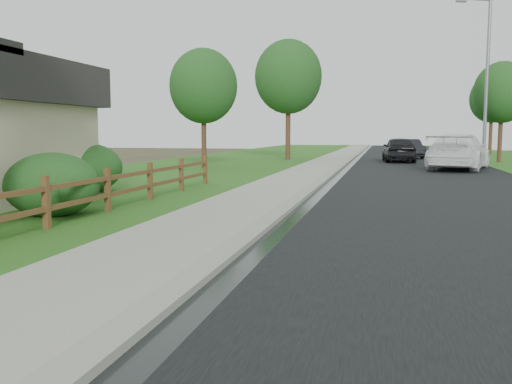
% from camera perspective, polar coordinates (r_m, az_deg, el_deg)
% --- Properties ---
extents(ground, '(120.00, 120.00, 0.00)m').
position_cam_1_polar(ground, '(5.20, -20.61, -15.85)').
color(ground, '#3D3621').
extents(road, '(8.00, 90.00, 0.02)m').
position_cam_1_polar(road, '(39.06, 16.04, 3.21)').
color(road, black).
rests_on(road, ground).
extents(curb, '(0.40, 90.00, 0.12)m').
position_cam_1_polar(curb, '(39.09, 9.88, 3.44)').
color(curb, gray).
rests_on(curb, ground).
extents(wet_gutter, '(0.50, 90.00, 0.00)m').
position_cam_1_polar(wet_gutter, '(39.07, 10.39, 3.37)').
color(wet_gutter, black).
rests_on(wet_gutter, road).
extents(sidewalk, '(2.20, 90.00, 0.10)m').
position_cam_1_polar(sidewalk, '(39.19, 7.97, 3.46)').
color(sidewalk, gray).
rests_on(sidewalk, ground).
extents(grass_strip, '(1.60, 90.00, 0.06)m').
position_cam_1_polar(grass_strip, '(39.41, 5.22, 3.48)').
color(grass_strip, '#265819').
rests_on(grass_strip, ground).
extents(lawn_near, '(9.00, 90.00, 0.04)m').
position_cam_1_polar(lawn_near, '(40.47, -2.10, 3.56)').
color(lawn_near, '#265819').
rests_on(lawn_near, ground).
extents(ranch_fence, '(0.12, 16.92, 1.10)m').
position_cam_1_polar(ranch_fence, '(12.23, -18.05, -0.17)').
color(ranch_fence, '#533B1B').
rests_on(ranch_fence, ground).
extents(white_suv, '(4.13, 6.73, 1.82)m').
position_cam_1_polar(white_suv, '(30.05, 20.56, 3.97)').
color(white_suv, white).
rests_on(white_suv, road).
extents(dark_car_mid, '(2.24, 4.97, 1.66)m').
position_cam_1_polar(dark_car_mid, '(36.90, 14.83, 4.39)').
color(dark_car_mid, black).
rests_on(dark_car_mid, road).
extents(dark_car_far, '(2.33, 4.54, 1.43)m').
position_cam_1_polar(dark_car_far, '(42.50, 15.82, 4.42)').
color(dark_car_far, black).
rests_on(dark_car_far, road).
extents(streetlight, '(2.20, 1.09, 10.04)m').
position_cam_1_polar(streetlight, '(36.24, 22.92, 11.74)').
color(streetlight, gray).
rests_on(streetlight, ground).
extents(shrub_b, '(2.58, 2.58, 1.48)m').
position_cam_1_polar(shrub_b, '(13.20, -20.65, 0.72)').
color(shrub_b, '#163F17').
rests_on(shrub_b, ground).
extents(shrub_d, '(3.13, 3.13, 1.62)m').
position_cam_1_polar(shrub_d, '(17.97, -17.64, 2.42)').
color(shrub_d, '#163F17').
rests_on(shrub_d, ground).
extents(tree_near_left, '(3.56, 3.56, 6.30)m').
position_cam_1_polar(tree_near_left, '(28.93, -5.56, 11.02)').
color(tree_near_left, '#3E2519').
rests_on(tree_near_left, ground).
extents(tree_mid_left, '(4.69, 4.69, 8.39)m').
position_cam_1_polar(tree_mid_left, '(38.67, 3.42, 11.99)').
color(tree_mid_left, '#3E2519').
rests_on(tree_mid_left, ground).
extents(tree_mid_right, '(3.54, 3.54, 6.42)m').
position_cam_1_polar(tree_mid_right, '(38.22, 24.49, 9.51)').
color(tree_mid_right, '#3E2519').
rests_on(tree_mid_right, ground).
extents(tree_far_right, '(3.70, 3.70, 6.83)m').
position_cam_1_polar(tree_far_right, '(50.64, 23.61, 8.97)').
color(tree_far_right, '#3E2519').
rests_on(tree_far_right, ground).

